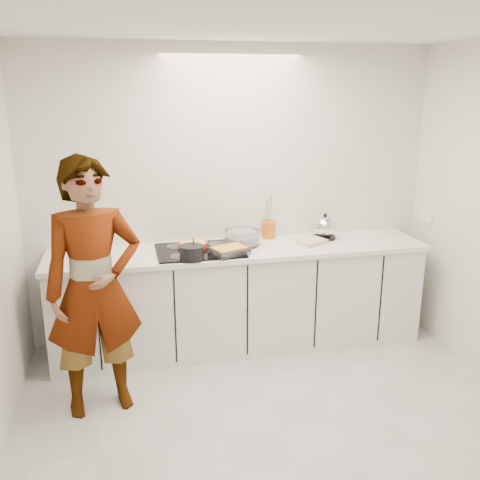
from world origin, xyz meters
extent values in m
cube|color=#BABAB9|center=(0.00, 0.00, 0.00)|extent=(3.60, 3.20, 0.00)
cube|color=white|center=(0.00, 0.00, 2.60)|extent=(3.60, 3.20, 0.00)
cube|color=silver|center=(0.00, 1.60, 1.30)|extent=(3.60, 0.00, 2.60)
cube|color=silver|center=(0.00, -1.60, 1.30)|extent=(3.60, 0.00, 2.60)
cube|color=white|center=(1.79, 1.33, 1.07)|extent=(0.02, 0.15, 0.09)
cube|color=silver|center=(0.00, 1.28, 0.43)|extent=(3.20, 0.58, 0.87)
cube|color=white|center=(0.00, 1.28, 0.89)|extent=(3.24, 0.64, 0.04)
cube|color=black|center=(-0.35, 1.26, 0.92)|extent=(0.72, 0.54, 0.01)
cylinder|color=#9E2D1C|center=(-0.39, 1.35, 0.94)|extent=(0.28, 0.28, 0.04)
cylinder|color=yellow|center=(-0.39, 1.35, 0.96)|extent=(0.24, 0.24, 0.01)
cylinder|color=black|center=(-0.45, 1.04, 0.98)|extent=(0.25, 0.25, 0.11)
cylinder|color=silver|center=(-0.43, 1.06, 1.03)|extent=(0.02, 0.08, 0.16)
cube|color=silver|center=(-0.13, 1.10, 0.95)|extent=(0.35, 0.31, 0.05)
cube|color=#F0B547|center=(-0.13, 1.10, 0.97)|extent=(0.31, 0.27, 0.02)
cylinder|color=silver|center=(0.04, 1.36, 0.98)|extent=(0.36, 0.36, 0.14)
cylinder|color=white|center=(0.04, 1.36, 0.96)|extent=(0.31, 0.31, 0.06)
cube|color=white|center=(0.64, 1.26, 0.93)|extent=(0.29, 0.25, 0.04)
cylinder|color=black|center=(0.81, 1.40, 0.92)|extent=(0.21, 0.21, 0.02)
sphere|color=silver|center=(0.81, 1.40, 1.02)|extent=(0.21, 0.21, 0.20)
sphere|color=black|center=(0.81, 1.40, 1.13)|extent=(0.04, 0.04, 0.03)
cylinder|color=#D45A12|center=(0.32, 1.53, 0.99)|extent=(0.15, 0.15, 0.15)
imported|color=silver|center=(-1.18, 0.56, 0.91)|extent=(0.74, 0.56, 1.83)
camera|label=1|loc=(-0.94, -2.99, 2.26)|focal=40.00mm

